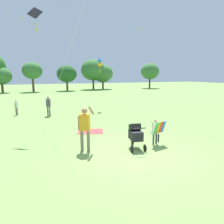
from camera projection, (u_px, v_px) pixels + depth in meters
The scene contains 11 objects.
ground_plane at pixel (135, 153), 7.70m from camera, with size 120.00×120.00×0.00m, color #75994C.
treeline_distant at pixel (30, 70), 35.07m from camera, with size 46.73×5.88×6.56m.
child_with_butterfly_kite at pixel (156, 129), 8.51m from camera, with size 0.73×0.42×1.08m.
person_adult_flyer at pixel (85, 126), 7.70m from camera, with size 0.68×0.47×1.77m.
stroller at pixel (136, 134), 8.06m from camera, with size 0.66×1.12×1.03m.
kite_adult_black at pixel (37, 19), 9.58m from camera, with size 1.90×3.78×6.13m.
kite_orange_delta at pixel (100, 63), 16.75m from camera, with size 0.81×1.77×4.23m.
distant_kites_cluster at pixel (56, 9), 30.58m from camera, with size 25.50×4.35×5.80m.
person_red_shirt at pixel (48, 105), 14.39m from camera, with size 0.32×0.40×1.41m.
person_sitting_far at pixel (16, 106), 14.72m from camera, with size 0.24×0.34×1.13m.
picnic_blanket at pixel (90, 131), 10.58m from camera, with size 1.30×1.00×0.02m, color #CC3D3D.
Camera 1 is at (-3.68, -6.36, 2.92)m, focal length 32.64 mm.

